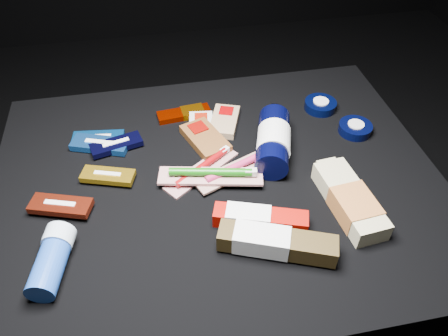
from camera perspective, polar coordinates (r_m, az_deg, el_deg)
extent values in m
plane|color=black|center=(1.28, -0.59, -14.12)|extent=(3.00, 3.00, 0.00)
cube|color=black|center=(1.11, -0.67, -8.66)|extent=(0.98, 0.78, 0.40)
cube|color=#0B509A|center=(1.09, -16.09, 3.73)|extent=(0.13, 0.06, 0.01)
cube|color=silver|center=(1.09, -16.10, 3.77)|extent=(0.06, 0.02, 0.02)
cube|color=#1952A3|center=(1.07, -15.86, 2.97)|extent=(0.14, 0.09, 0.02)
cube|color=silver|center=(1.07, -15.87, 3.01)|extent=(0.07, 0.03, 0.02)
cube|color=black|center=(1.05, -13.88, 2.97)|extent=(0.13, 0.07, 0.01)
cube|color=silver|center=(1.05, -13.89, 3.01)|extent=(0.06, 0.03, 0.02)
cube|color=#C08F18|center=(0.98, -14.92, -0.98)|extent=(0.12, 0.08, 0.01)
cube|color=beige|center=(0.98, -14.93, -0.95)|extent=(0.06, 0.03, 0.02)
cube|color=maroon|center=(0.94, -20.55, -4.63)|extent=(0.13, 0.08, 0.01)
cube|color=silver|center=(0.94, -20.56, -4.59)|extent=(0.06, 0.03, 0.02)
cube|color=brown|center=(1.04, -2.48, 3.80)|extent=(0.11, 0.15, 0.02)
cube|color=#640603|center=(1.07, -3.40, 4.89)|extent=(0.05, 0.05, 0.02)
cube|color=silver|center=(1.08, -2.99, 5.37)|extent=(0.07, 0.11, 0.02)
cube|color=maroon|center=(1.10, -3.01, 6.33)|extent=(0.04, 0.04, 0.02)
cube|color=#A1805C|center=(1.10, 0.05, 6.13)|extent=(0.10, 0.13, 0.02)
cube|color=#770103|center=(1.12, 0.30, 7.13)|extent=(0.04, 0.04, 0.02)
cube|color=#7A1200|center=(1.13, -5.25, 7.07)|extent=(0.14, 0.06, 0.01)
cube|color=#AF6105|center=(1.13, -4.12, 7.32)|extent=(0.06, 0.05, 0.02)
cylinder|color=black|center=(1.00, 6.41, 3.53)|extent=(0.13, 0.20, 0.07)
cylinder|color=white|center=(1.00, 6.50, 3.39)|extent=(0.10, 0.10, 0.08)
cylinder|color=black|center=(1.08, 6.63, 7.08)|extent=(0.03, 0.03, 0.03)
cube|color=black|center=(1.11, 6.65, 7.52)|extent=(0.03, 0.04, 0.02)
cylinder|color=black|center=(1.18, 12.47, 8.01)|extent=(0.08, 0.08, 0.02)
cylinder|color=silver|center=(1.18, 12.48, 8.08)|extent=(0.04, 0.04, 0.03)
cylinder|color=black|center=(1.12, 16.76, 4.99)|extent=(0.08, 0.08, 0.02)
cylinder|color=beige|center=(1.12, 16.77, 5.06)|extent=(0.04, 0.04, 0.03)
cube|color=tan|center=(0.92, 16.03, -4.02)|extent=(0.09, 0.21, 0.04)
cube|color=#A5602D|center=(0.91, 16.68, -4.92)|extent=(0.08, 0.10, 0.04)
cube|color=tan|center=(0.98, 13.27, 0.14)|extent=(0.05, 0.03, 0.03)
cylinder|color=#1A4198|center=(0.84, -21.94, -12.17)|extent=(0.07, 0.11, 0.05)
cylinder|color=#AEBFD1|center=(0.87, -20.75, -8.55)|extent=(0.06, 0.05, 0.06)
cube|color=silver|center=(0.97, -2.93, -0.36)|extent=(0.18, 0.15, 0.01)
cylinder|color=maroon|center=(0.97, -2.95, 0.12)|extent=(0.13, 0.10, 0.02)
cube|color=white|center=(1.00, 0.07, 2.31)|extent=(0.02, 0.02, 0.01)
cube|color=beige|center=(0.97, 1.83, -0.18)|extent=(0.21, 0.12, 0.01)
cylinder|color=#A6224F|center=(0.96, 1.84, 0.33)|extent=(0.16, 0.08, 0.02)
cube|color=white|center=(0.99, 5.64, 2.14)|extent=(0.03, 0.02, 0.01)
cube|color=silver|center=(0.94, -1.76, -1.09)|extent=(0.23, 0.10, 0.01)
cylinder|color=#0F580A|center=(0.93, -1.78, -0.53)|extent=(0.18, 0.05, 0.02)
cube|color=beige|center=(0.93, 3.55, -0.53)|extent=(0.03, 0.02, 0.01)
cube|color=#920801|center=(0.86, 4.77, -6.63)|extent=(0.19, 0.10, 0.03)
cube|color=silver|center=(0.86, 3.17, -6.42)|extent=(0.10, 0.07, 0.04)
cube|color=#34270F|center=(0.82, 6.93, -9.70)|extent=(0.22, 0.12, 0.04)
cube|color=silver|center=(0.82, 4.92, -9.37)|extent=(0.11, 0.08, 0.04)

